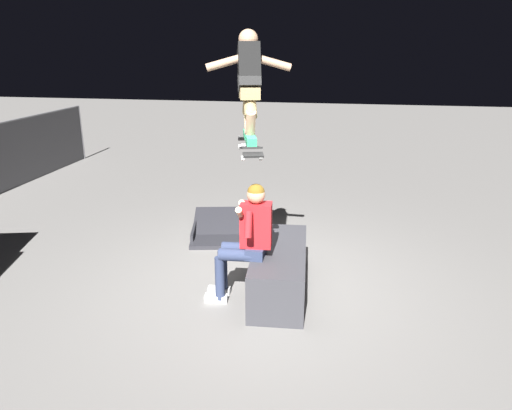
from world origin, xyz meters
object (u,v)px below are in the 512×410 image
at_px(ledge_box_main, 279,270).
at_px(kicker_ramp, 225,230).
at_px(person_sitting_on_ledge, 246,236).
at_px(skateboard, 250,148).
at_px(skater_airborne, 249,81).

distance_m(ledge_box_main, kicker_ramp, 1.98).
xyz_separation_m(ledge_box_main, person_sitting_on_ledge, (-0.26, 0.35, 0.51)).
bearing_deg(kicker_ramp, person_sitting_on_ledge, -159.08).
distance_m(skateboard, kicker_ramp, 2.58).
bearing_deg(skater_airborne, kicker_ramp, 23.06).
bearing_deg(ledge_box_main, skater_airborne, 103.20).
bearing_deg(skateboard, skater_airborne, 15.39).
xyz_separation_m(skateboard, kicker_ramp, (1.79, 0.75, -1.70)).
xyz_separation_m(ledge_box_main, skateboard, (-0.13, 0.32, 1.48)).
distance_m(ledge_box_main, person_sitting_on_ledge, 0.67).
height_order(ledge_box_main, skateboard, skateboard).
height_order(person_sitting_on_ledge, skater_airborne, skater_airborne).
xyz_separation_m(person_sitting_on_ledge, skater_airborne, (0.18, -0.01, 1.65)).
bearing_deg(ledge_box_main, skateboard, 112.52).
relative_size(ledge_box_main, person_sitting_on_ledge, 1.13).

